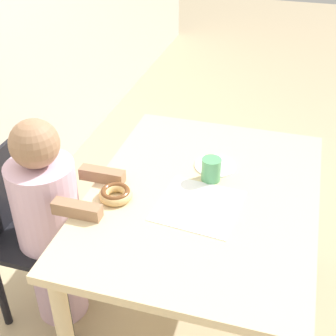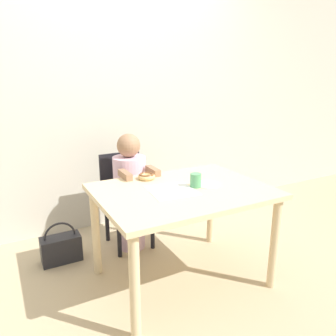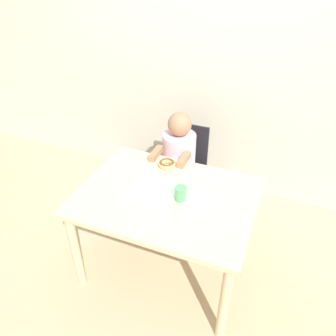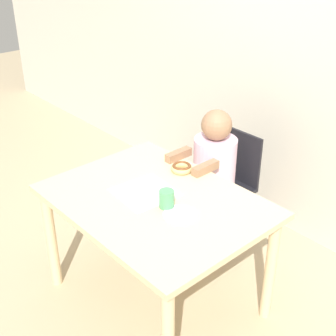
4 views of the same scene
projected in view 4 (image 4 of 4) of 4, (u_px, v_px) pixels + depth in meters
ground_plane at (157, 298)px, 2.80m from camera, size 12.00×12.00×0.00m
wall_back at (301, 55)px, 2.92m from camera, size 8.00×0.05×2.50m
dining_table at (155, 213)px, 2.51m from camera, size 1.15×0.87×0.70m
chair at (223, 187)px, 3.12m from camera, size 0.37×0.38×0.80m
child_figure at (213, 183)px, 3.02m from camera, size 0.28×0.43×1.00m
donut at (182, 168)px, 2.72m from camera, size 0.13×0.13×0.04m
napkin at (145, 192)px, 2.52m from camera, size 0.32×0.32×0.00m
handbag at (160, 195)px, 3.61m from camera, size 0.31×0.15×0.34m
cup at (167, 199)px, 2.38m from camera, size 0.08×0.08×0.10m
plate at (180, 214)px, 2.33m from camera, size 0.17×0.17×0.01m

